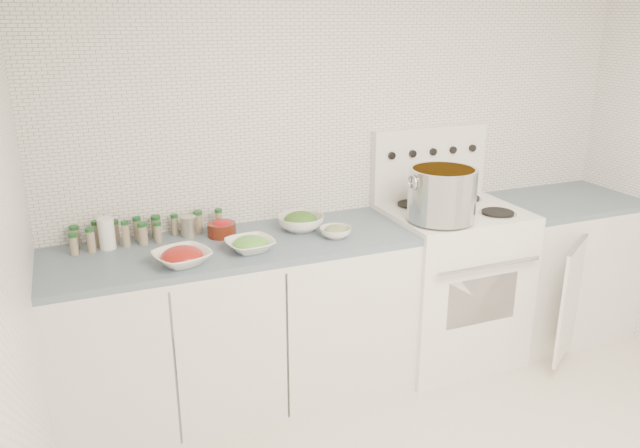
{
  "coord_description": "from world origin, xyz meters",
  "views": [
    {
      "loc": [
        -1.53,
        -1.7,
        2.01
      ],
      "look_at": [
        -0.37,
        1.14,
        0.97
      ],
      "focal_mm": 35.0,
      "sensor_mm": 36.0,
      "label": 1
    }
  ],
  "objects_px": {
    "stock_pot": "(442,192)",
    "bowl_tomato": "(182,257)",
    "stove": "(448,278)",
    "bowl_snowpea": "(250,244)"
  },
  "relations": [
    {
      "from": "stock_pot",
      "to": "bowl_tomato",
      "type": "bearing_deg",
      "value": 179.94
    },
    {
      "from": "stove",
      "to": "stock_pot",
      "type": "relative_size",
      "value": 3.52
    },
    {
      "from": "bowl_snowpea",
      "to": "bowl_tomato",
      "type": "bearing_deg",
      "value": -172.37
    },
    {
      "from": "stock_pot",
      "to": "bowl_tomato",
      "type": "height_order",
      "value": "stock_pot"
    },
    {
      "from": "stove",
      "to": "bowl_snowpea",
      "type": "bearing_deg",
      "value": -174.78
    },
    {
      "from": "bowl_snowpea",
      "to": "stock_pot",
      "type": "bearing_deg",
      "value": -2.54
    },
    {
      "from": "bowl_tomato",
      "to": "bowl_snowpea",
      "type": "distance_m",
      "value": 0.34
    },
    {
      "from": "bowl_tomato",
      "to": "bowl_snowpea",
      "type": "relative_size",
      "value": 1.23
    },
    {
      "from": "stock_pot",
      "to": "bowl_snowpea",
      "type": "height_order",
      "value": "stock_pot"
    },
    {
      "from": "stove",
      "to": "bowl_snowpea",
      "type": "distance_m",
      "value": 1.33
    }
  ]
}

